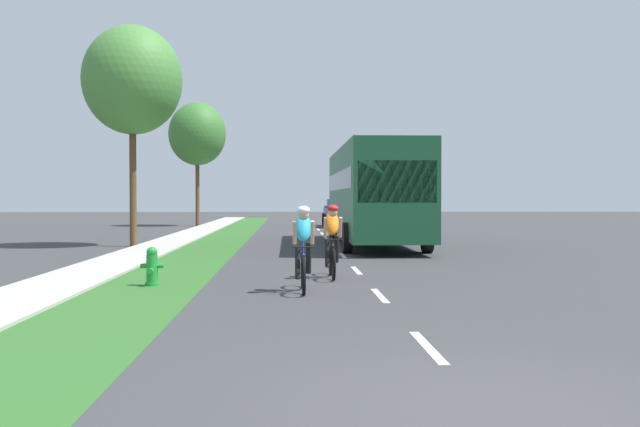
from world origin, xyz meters
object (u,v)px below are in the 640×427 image
object	(u,v)px
fire_hydrant_green	(152,267)
cyclist_lead	(303,248)
pickup_blue	(342,213)
street_tree_far	(197,134)
street_tree_near	(132,81)
cyclist_trailing	(332,240)
bus_dark_green	(373,191)

from	to	relation	value
fire_hydrant_green	cyclist_lead	world-z (taller)	cyclist_lead
pickup_blue	street_tree_far	bearing A→B (deg)	170.66
fire_hydrant_green	pickup_blue	xyz separation A→B (m)	(5.85, 27.91, 0.46)
street_tree_near	cyclist_lead	bearing A→B (deg)	-65.07
fire_hydrant_green	street_tree_near	world-z (taller)	street_tree_near
fire_hydrant_green	cyclist_trailing	xyz separation A→B (m)	(3.60, 1.17, 0.44)
bus_dark_green	street_tree_near	world-z (taller)	street_tree_near
pickup_blue	street_tree_near	xyz separation A→B (m)	(-8.65, -16.59, 5.01)
pickup_blue	cyclist_trailing	bearing A→B (deg)	-94.80
fire_hydrant_green	street_tree_near	distance (m)	12.87
street_tree_far	bus_dark_green	bearing A→B (deg)	-64.07
street_tree_near	fire_hydrant_green	bearing A→B (deg)	-76.09
pickup_blue	street_tree_near	size ratio (longest dim) A/B	0.66
fire_hydrant_green	cyclist_trailing	distance (m)	3.81
cyclist_lead	fire_hydrant_green	bearing A→B (deg)	160.58
fire_hydrant_green	cyclist_trailing	bearing A→B (deg)	17.97
street_tree_far	fire_hydrant_green	bearing A→B (deg)	-84.49
fire_hydrant_green	bus_dark_green	world-z (taller)	bus_dark_green
bus_dark_green	street_tree_near	bearing A→B (deg)	-177.36
fire_hydrant_green	bus_dark_green	xyz separation A→B (m)	(5.74, 11.71, 1.61)
cyclist_lead	street_tree_near	bearing A→B (deg)	114.93
cyclist_lead	street_tree_near	xyz separation A→B (m)	(-5.74, 12.35, 5.02)
bus_dark_green	pickup_blue	xyz separation A→B (m)	(0.11, 16.20, -1.15)
cyclist_trailing	street_tree_far	bearing A→B (deg)	102.87
fire_hydrant_green	street_tree_near	size ratio (longest dim) A/B	0.10
pickup_blue	street_tree_far	world-z (taller)	street_tree_far
cyclist_lead	bus_dark_green	xyz separation A→B (m)	(2.80, 12.75, 1.17)
cyclist_lead	pickup_blue	size ratio (longest dim) A/B	0.34
bus_dark_green	pickup_blue	distance (m)	16.24
bus_dark_green	street_tree_near	xyz separation A→B (m)	(-8.54, -0.39, 3.85)
fire_hydrant_green	bus_dark_green	size ratio (longest dim) A/B	0.07
cyclist_lead	pickup_blue	xyz separation A→B (m)	(2.91, 28.94, 0.02)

